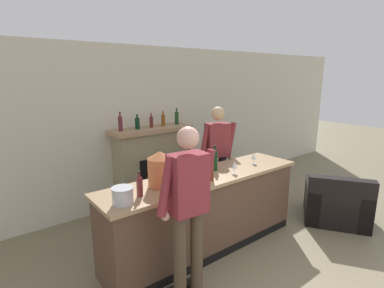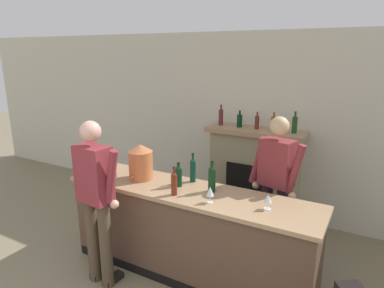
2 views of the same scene
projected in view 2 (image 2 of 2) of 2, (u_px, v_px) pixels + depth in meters
wall_back_panel at (252, 126)px, 5.18m from camera, size 12.00×0.07×2.75m
bar_counter at (188, 232)px, 3.81m from camera, size 2.85×0.69×1.02m
fireplace_stone at (254, 174)px, 5.07m from camera, size 1.41×0.52×1.70m
person_customer at (96, 197)px, 3.52m from camera, size 0.66×0.33×1.81m
person_bartender at (275, 186)px, 3.84m from camera, size 0.64×0.38×1.79m
copper_dispenser at (141, 162)px, 3.96m from camera, size 0.29×0.32×0.42m
ice_bucket_steel at (95, 168)px, 4.10m from camera, size 0.22×0.22×0.17m
wine_bottle_chardonnay_pale at (193, 169)px, 3.88m from camera, size 0.07×0.07×0.34m
wine_bottle_merlot_tall at (212, 178)px, 3.60m from camera, size 0.08×0.08×0.34m
wine_bottle_burgundy_dark at (113, 167)px, 4.04m from camera, size 0.07×0.07×0.28m
wine_bottle_riesling_slim at (179, 175)px, 3.76m from camera, size 0.08×0.08×0.28m
wine_bottle_port_short at (174, 183)px, 3.52m from camera, size 0.06×0.06×0.30m
wine_glass_back_row at (268, 199)px, 3.21m from camera, size 0.08×0.08×0.15m
wine_glass_by_dispenser at (210, 192)px, 3.34m from camera, size 0.08×0.08×0.17m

